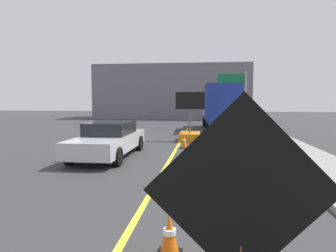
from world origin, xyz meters
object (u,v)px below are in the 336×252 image
roadwork_sign (242,196)px  traffic_cone_curbside (184,141)px  highway_guide_sign (237,88)px  traffic_cone_far_lane (187,155)px  arrow_board_trailer (190,132)px  traffic_cone_near_sign (170,235)px  traffic_cone_mid_lane (176,177)px  box_truck (221,106)px  pickup_car (109,139)px

roadwork_sign → traffic_cone_curbside: size_ratio=3.48×
highway_guide_sign → traffic_cone_far_lane: 20.00m
roadwork_sign → arrow_board_trailer: size_ratio=0.86×
traffic_cone_near_sign → traffic_cone_mid_lane: bearing=93.8°
highway_guide_sign → traffic_cone_mid_lane: 23.15m
box_truck → traffic_cone_far_lane: bearing=-98.4°
box_truck → pickup_car: box_truck is taller
traffic_cone_far_lane → traffic_cone_curbside: (-0.32, 3.34, 0.01)m
roadwork_sign → pickup_car: size_ratio=0.46×
roadwork_sign → pickup_car: 9.99m
roadwork_sign → traffic_cone_near_sign: 2.22m
highway_guide_sign → traffic_cone_near_sign: highway_guide_sign is taller
traffic_cone_mid_lane → traffic_cone_far_lane: bearing=88.4°
roadwork_sign → arrow_board_trailer: arrow_board_trailer is taller
traffic_cone_near_sign → roadwork_sign: bearing=-65.0°
traffic_cone_far_lane → traffic_cone_curbside: 3.35m
arrow_board_trailer → box_truck: size_ratio=0.40×
pickup_car → traffic_cone_near_sign: 8.08m
traffic_cone_mid_lane → traffic_cone_far_lane: (0.09, 3.22, -0.00)m
traffic_cone_near_sign → traffic_cone_far_lane: bearing=91.1°
traffic_cone_near_sign → traffic_cone_curbside: bearing=92.6°
highway_guide_sign → traffic_cone_mid_lane: bearing=-99.7°
arrow_board_trailer → traffic_cone_near_sign: size_ratio=4.34×
roadwork_sign → traffic_cone_mid_lane: (-1.01, 4.91, -1.15)m
traffic_cone_mid_lane → traffic_cone_curbside: 6.56m
box_truck → traffic_cone_mid_lane: size_ratio=10.38×
pickup_car → traffic_cone_near_sign: size_ratio=8.10×
traffic_cone_near_sign → traffic_cone_mid_lane: 3.21m
pickup_car → traffic_cone_near_sign: bearing=-66.0°
pickup_car → traffic_cone_far_lane: pickup_car is taller
box_truck → traffic_cone_near_sign: 19.14m
traffic_cone_far_lane → pickup_car: bearing=163.3°
box_truck → traffic_cone_mid_lane: 16.00m
traffic_cone_curbside → traffic_cone_far_lane: bearing=-84.6°
roadwork_sign → traffic_cone_curbside: 11.59m
highway_guide_sign → traffic_cone_far_lane: bearing=-101.0°
box_truck → traffic_cone_near_sign: (-1.73, -19.00, -1.53)m
traffic_cone_far_lane → traffic_cone_curbside: traffic_cone_curbside is taller
box_truck → traffic_cone_curbside: box_truck is taller
highway_guide_sign → traffic_cone_near_sign: (-3.65, -25.81, -3.12)m
pickup_car → traffic_cone_mid_lane: size_ratio=7.75×
arrow_board_trailer → highway_guide_sign: size_ratio=0.54×
pickup_car → highway_guide_sign: bearing=69.4°
pickup_car → traffic_cone_far_lane: 3.33m
roadwork_sign → traffic_cone_mid_lane: size_ratio=3.59×
highway_guide_sign → box_truck: bearing=-105.7°
box_truck → roadwork_sign: bearing=-92.6°
arrow_board_trailer → traffic_cone_near_sign: 12.44m
box_truck → traffic_cone_far_lane: size_ratio=10.51×
pickup_car → traffic_cone_curbside: (2.85, 2.39, -0.37)m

